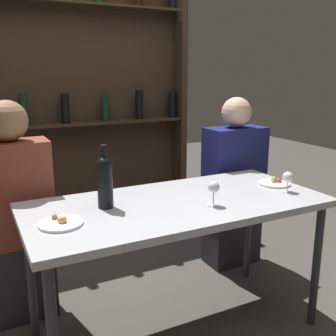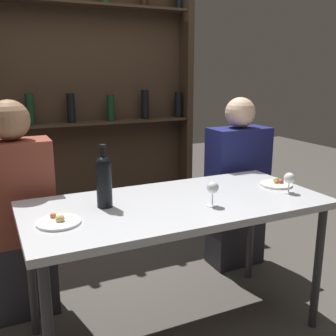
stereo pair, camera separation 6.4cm
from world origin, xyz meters
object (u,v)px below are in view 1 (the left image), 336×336
wine_glass_0 (288,178)px  food_plate_1 (274,183)px  seated_person_right (233,188)px  wine_bottle (105,180)px  wine_glass_1 (214,188)px  seated_person_left (16,219)px  food_plate_0 (61,223)px

wine_glass_0 → food_plate_1: (0.04, 0.14, -0.07)m
food_plate_1 → seated_person_right: (0.09, 0.51, -0.18)m
wine_bottle → food_plate_1: (1.00, -0.06, -0.13)m
wine_bottle → wine_glass_1: size_ratio=2.48×
wine_glass_0 → seated_person_right: seated_person_right is taller
wine_glass_0 → seated_person_right: 0.71m
seated_person_right → wine_glass_0: bearing=-101.3°
wine_glass_1 → seated_person_left: size_ratio=0.10×
wine_bottle → food_plate_0: 0.30m
food_plate_0 → seated_person_left: size_ratio=0.15×
wine_glass_1 → food_plate_0: size_ratio=0.65×
food_plate_1 → seated_person_left: seated_person_left is taller
wine_glass_0 → seated_person_left: seated_person_left is taller
food_plate_1 → wine_glass_1: bearing=-164.0°
food_plate_0 → wine_glass_1: bearing=-6.7°
wine_bottle → seated_person_left: 0.65m
wine_bottle → wine_glass_0: (0.96, -0.21, -0.06)m
wine_glass_1 → seated_person_right: seated_person_right is taller
wine_glass_0 → food_plate_0: size_ratio=0.59×
wine_glass_0 → food_plate_1: size_ratio=0.62×
wine_bottle → wine_glass_0: wine_bottle is taller
food_plate_1 → seated_person_left: size_ratio=0.15×
wine_glass_1 → food_plate_1: bearing=16.0°
food_plate_0 → seated_person_right: bearing=23.3°
seated_person_left → wine_glass_1: bearing=-37.9°
wine_bottle → seated_person_right: bearing=22.4°
food_plate_0 → seated_person_right: size_ratio=0.16×
wine_glass_0 → food_plate_0: bearing=176.2°
food_plate_0 → seated_person_left: bearing=102.5°
food_plate_0 → seated_person_right: 1.47m
food_plate_0 → food_plate_1: size_ratio=1.04×
food_plate_1 → seated_person_right: 0.55m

